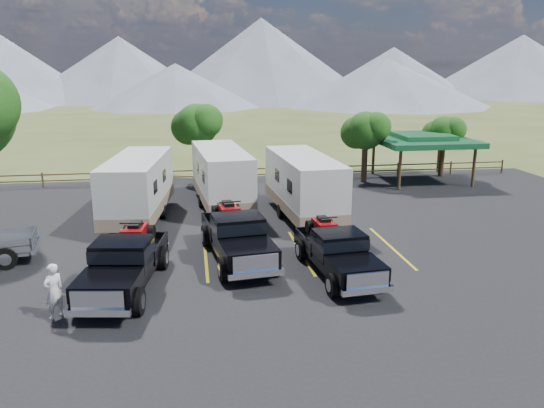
{
  "coord_description": "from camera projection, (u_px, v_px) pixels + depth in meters",
  "views": [
    {
      "loc": [
        -2.36,
        -16.73,
        7.7
      ],
      "look_at": [
        1.1,
        6.2,
        1.6
      ],
      "focal_mm": 35.0,
      "sensor_mm": 36.0,
      "label": 1
    }
  ],
  "objects": [
    {
      "name": "trailer_right",
      "position": [
        303.0,
        186.0,
        26.93
      ],
      "size": [
        2.91,
        9.35,
        3.24
      ],
      "rotation": [
        0.0,
        0.0,
        0.07
      ],
      "color": "silver",
      "rests_on": "asphalt_lot"
    },
    {
      "name": "tree_ne_a",
      "position": [
        365.0,
        131.0,
        34.97
      ],
      "size": [
        3.11,
        2.92,
        4.76
      ],
      "color": "black",
      "rests_on": "ground"
    },
    {
      "name": "asphalt_lot",
      "position": [
        257.0,
        263.0,
        21.16
      ],
      "size": [
        44.0,
        34.0,
        0.04
      ],
      "primitive_type": "cube",
      "color": "black",
      "rests_on": "ground"
    },
    {
      "name": "mountain_range",
      "position": [
        165.0,
        64.0,
        116.53
      ],
      "size": [
        209.0,
        71.0,
        20.0
      ],
      "color": "slate",
      "rests_on": "ground"
    },
    {
      "name": "person_a",
      "position": [
        54.0,
        291.0,
        16.34
      ],
      "size": [
        0.77,
        0.76,
        1.8
      ],
      "primitive_type": "imported",
      "rotation": [
        0.0,
        0.0,
        3.89
      ],
      "color": "white",
      "rests_on": "asphalt_lot"
    },
    {
      "name": "rig_left",
      "position": [
        125.0,
        262.0,
        18.55
      ],
      "size": [
        2.86,
        6.35,
        2.05
      ],
      "rotation": [
        0.0,
        0.0,
        -0.15
      ],
      "color": "black",
      "rests_on": "asphalt_lot"
    },
    {
      "name": "pavilion",
      "position": [
        422.0,
        140.0,
        35.72
      ],
      "size": [
        6.2,
        6.2,
        3.22
      ],
      "color": "#523623",
      "rests_on": "ground"
    },
    {
      "name": "person_b",
      "position": [
        126.0,
        250.0,
        20.17
      ],
      "size": [
        1.0,
        1.03,
        1.67
      ],
      "primitive_type": "imported",
      "rotation": [
        0.0,
        0.0,
        0.9
      ],
      "color": "gray",
      "rests_on": "asphalt_lot"
    },
    {
      "name": "tree_north",
      "position": [
        197.0,
        125.0,
        35.21
      ],
      "size": [
        3.46,
        3.24,
        5.25
      ],
      "color": "black",
      "rests_on": "ground"
    },
    {
      "name": "rail_fence",
      "position": [
        258.0,
        172.0,
        36.12
      ],
      "size": [
        36.12,
        0.12,
        1.0
      ],
      "color": "#523623",
      "rests_on": "ground"
    },
    {
      "name": "rig_right",
      "position": [
        337.0,
        250.0,
        19.87
      ],
      "size": [
        2.42,
        5.83,
        1.9
      ],
      "rotation": [
        0.0,
        0.0,
        0.09
      ],
      "color": "black",
      "rests_on": "asphalt_lot"
    },
    {
      "name": "trailer_center",
      "position": [
        221.0,
        177.0,
        29.01
      ],
      "size": [
        3.12,
        9.37,
        3.24
      ],
      "rotation": [
        0.0,
        0.0,
        0.1
      ],
      "color": "silver",
      "rests_on": "asphalt_lot"
    },
    {
      "name": "stall_lines",
      "position": [
        254.0,
        254.0,
        22.11
      ],
      "size": [
        12.12,
        5.5,
        0.01
      ],
      "color": "gold",
      "rests_on": "asphalt_lot"
    },
    {
      "name": "ground",
      "position": [
        267.0,
        295.0,
        18.29
      ],
      "size": [
        320.0,
        320.0,
        0.0
      ],
      "primitive_type": "plane",
      "color": "#414F21",
      "rests_on": "ground"
    },
    {
      "name": "rig_center",
      "position": [
        237.0,
        235.0,
        21.36
      ],
      "size": [
        2.84,
        6.52,
        2.11
      ],
      "rotation": [
        0.0,
        0.0,
        0.13
      ],
      "color": "black",
      "rests_on": "asphalt_lot"
    },
    {
      "name": "trailer_left",
      "position": [
        138.0,
        188.0,
        26.51
      ],
      "size": [
        3.22,
        9.36,
        3.24
      ],
      "rotation": [
        0.0,
        0.0,
        -0.11
      ],
      "color": "silver",
      "rests_on": "asphalt_lot"
    },
    {
      "name": "tree_ne_b",
      "position": [
        443.0,
        133.0,
        36.88
      ],
      "size": [
        2.77,
        2.59,
        4.27
      ],
      "color": "black",
      "rests_on": "ground"
    }
  ]
}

